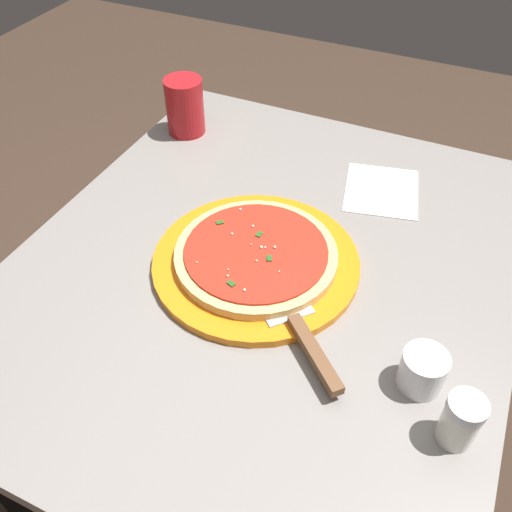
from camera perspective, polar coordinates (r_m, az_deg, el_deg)
name	(u,v)px	position (r m, az deg, el deg)	size (l,w,h in m)	color
ground_plane	(263,471)	(1.49, 0.69, -21.13)	(5.00, 5.00, 0.00)	#38281E
restaurant_table	(265,322)	(0.99, 0.98, -6.82)	(0.91, 0.76, 0.74)	black
serving_plate	(256,262)	(0.87, 0.00, -0.62)	(0.32, 0.32, 0.01)	orange
pizza	(256,254)	(0.86, 0.00, 0.17)	(0.25, 0.25, 0.02)	#DBB26B
pizza_server	(301,331)	(0.76, 4.62, -7.71)	(0.18, 0.19, 0.01)	silver
cup_tall_drink	(185,106)	(1.17, -7.30, 14.96)	(0.08, 0.08, 0.11)	#B2191E
cup_small_sauce	(423,371)	(0.74, 16.69, -11.18)	(0.06, 0.06, 0.06)	silver
napkin_folded_right	(381,190)	(1.04, 12.73, 6.56)	(0.15, 0.13, 0.00)	white
parmesan_shaker	(461,421)	(0.71, 20.23, -15.53)	(0.05, 0.05, 0.07)	silver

